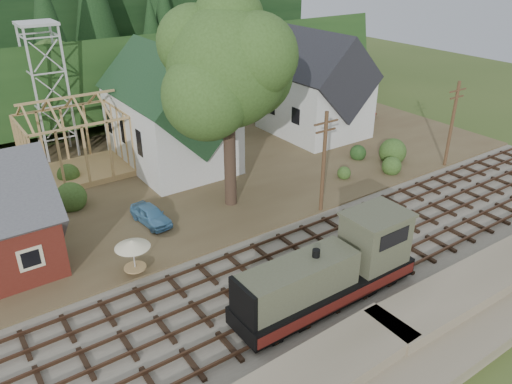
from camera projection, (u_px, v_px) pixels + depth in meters
ground at (291, 278)px, 30.51m from camera, size 140.00×140.00×0.00m
embankment at (399, 364)px, 24.26m from camera, size 64.00×5.00×1.60m
railroad_bed at (291, 277)px, 30.47m from camera, size 64.00×11.00×0.16m
village_flat at (163, 176)px, 43.67m from camera, size 64.00×26.00×0.30m
hillside at (78, 111)px, 61.37m from camera, size 70.00×28.96×12.74m
ridge at (45, 84)px, 73.13m from camera, size 80.00×20.00×12.00m
church at (171, 112)px, 43.69m from camera, size 8.40×15.17×13.00m
farmhouse at (314, 90)px, 51.53m from camera, size 8.40×10.80×10.60m
timber_frame at (74, 143)px, 42.15m from camera, size 8.20×6.20×6.99m
lattice_tower at (41, 50)px, 43.55m from camera, size 3.20×3.20×12.12m
big_tree at (229, 75)px, 34.48m from camera, size 10.90×8.40×14.70m
telegraph_pole_near at (324, 162)px, 36.02m from camera, size 2.20×0.28×8.00m
telegraph_pole_far at (452, 124)px, 43.71m from camera, size 2.20×0.28×8.00m
locomotive at (333, 271)px, 27.68m from camera, size 11.36×2.84×4.56m
car_blue at (151, 215)px, 35.68m from camera, size 2.01×4.06×1.33m
car_red at (358, 113)px, 57.36m from camera, size 4.83×2.59×1.29m
patio_set at (132, 245)px, 29.57m from camera, size 2.12×2.12×2.36m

